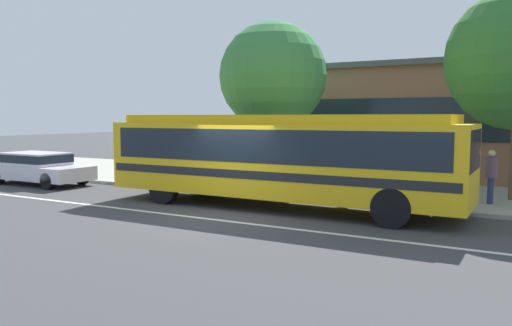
{
  "coord_description": "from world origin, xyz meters",
  "views": [
    {
      "loc": [
        7.58,
        -11.9,
        2.74
      ],
      "look_at": [
        -0.12,
        1.83,
        1.3
      ],
      "focal_mm": 35.65,
      "sensor_mm": 36.0,
      "label": 1
    }
  ],
  "objects_px": {
    "sedan_behind_bus": "(38,167)",
    "pedestrian_standing_by_tree": "(491,173)",
    "transit_bus": "(279,154)",
    "street_tree_near_stop": "(273,76)",
    "pedestrian_waiting_near_sign": "(460,172)",
    "bus_stop_sign": "(435,156)",
    "pedestrian_walking_along_curb": "(355,167)"
  },
  "relations": [
    {
      "from": "sedan_behind_bus",
      "to": "pedestrian_standing_by_tree",
      "type": "distance_m",
      "value": 16.76
    },
    {
      "from": "transit_bus",
      "to": "pedestrian_waiting_near_sign",
      "type": "xyz_separation_m",
      "value": [
        4.78,
        2.38,
        -0.51
      ]
    },
    {
      "from": "transit_bus",
      "to": "bus_stop_sign",
      "type": "relative_size",
      "value": 4.75
    },
    {
      "from": "transit_bus",
      "to": "sedan_behind_bus",
      "type": "xyz_separation_m",
      "value": [
        -10.91,
        0.01,
        -0.9
      ]
    },
    {
      "from": "pedestrian_walking_along_curb",
      "to": "transit_bus",
      "type": "bearing_deg",
      "value": -123.8
    },
    {
      "from": "transit_bus",
      "to": "pedestrian_standing_by_tree",
      "type": "bearing_deg",
      "value": 29.57
    },
    {
      "from": "pedestrian_waiting_near_sign",
      "to": "pedestrian_standing_by_tree",
      "type": "bearing_deg",
      "value": 44.73
    },
    {
      "from": "pedestrian_waiting_near_sign",
      "to": "pedestrian_standing_by_tree",
      "type": "relative_size",
      "value": 1.05
    },
    {
      "from": "pedestrian_waiting_near_sign",
      "to": "street_tree_near_stop",
      "type": "bearing_deg",
      "value": 168.25
    },
    {
      "from": "pedestrian_walking_along_curb",
      "to": "pedestrian_standing_by_tree",
      "type": "distance_m",
      "value": 4.05
    },
    {
      "from": "pedestrian_waiting_near_sign",
      "to": "pedestrian_walking_along_curb",
      "type": "relative_size",
      "value": 1.02
    },
    {
      "from": "pedestrian_standing_by_tree",
      "to": "bus_stop_sign",
      "type": "bearing_deg",
      "value": -141.9
    },
    {
      "from": "pedestrian_walking_along_curb",
      "to": "bus_stop_sign",
      "type": "xyz_separation_m",
      "value": [
        2.54,
        -0.33,
        0.51
      ]
    },
    {
      "from": "pedestrian_waiting_near_sign",
      "to": "bus_stop_sign",
      "type": "relative_size",
      "value": 0.74
    },
    {
      "from": "pedestrian_walking_along_curb",
      "to": "bus_stop_sign",
      "type": "relative_size",
      "value": 0.73
    },
    {
      "from": "transit_bus",
      "to": "bus_stop_sign",
      "type": "xyz_separation_m",
      "value": [
        4.12,
        2.03,
        -0.03
      ]
    },
    {
      "from": "pedestrian_standing_by_tree",
      "to": "transit_bus",
      "type": "bearing_deg",
      "value": -150.43
    },
    {
      "from": "pedestrian_waiting_near_sign",
      "to": "street_tree_near_stop",
      "type": "xyz_separation_m",
      "value": [
        -6.96,
        1.45,
        3.16
      ]
    },
    {
      "from": "sedan_behind_bus",
      "to": "street_tree_near_stop",
      "type": "relative_size",
      "value": 0.74
    },
    {
      "from": "pedestrian_standing_by_tree",
      "to": "street_tree_near_stop",
      "type": "height_order",
      "value": "street_tree_near_stop"
    },
    {
      "from": "bus_stop_sign",
      "to": "street_tree_near_stop",
      "type": "bearing_deg",
      "value": 164.03
    },
    {
      "from": "pedestrian_waiting_near_sign",
      "to": "bus_stop_sign",
      "type": "height_order",
      "value": "bus_stop_sign"
    },
    {
      "from": "sedan_behind_bus",
      "to": "pedestrian_standing_by_tree",
      "type": "xyz_separation_m",
      "value": [
        16.46,
        3.14,
        0.34
      ]
    },
    {
      "from": "transit_bus",
      "to": "pedestrian_walking_along_curb",
      "type": "bearing_deg",
      "value": 56.2
    },
    {
      "from": "pedestrian_waiting_near_sign",
      "to": "pedestrian_standing_by_tree",
      "type": "xyz_separation_m",
      "value": [
        0.77,
        0.77,
        -0.05
      ]
    },
    {
      "from": "bus_stop_sign",
      "to": "street_tree_near_stop",
      "type": "height_order",
      "value": "street_tree_near_stop"
    },
    {
      "from": "sedan_behind_bus",
      "to": "pedestrian_waiting_near_sign",
      "type": "bearing_deg",
      "value": 8.61
    },
    {
      "from": "pedestrian_standing_by_tree",
      "to": "street_tree_near_stop",
      "type": "xyz_separation_m",
      "value": [
        -7.74,
        0.68,
        3.21
      ]
    },
    {
      "from": "pedestrian_waiting_near_sign",
      "to": "bus_stop_sign",
      "type": "distance_m",
      "value": 0.89
    },
    {
      "from": "pedestrian_walking_along_curb",
      "to": "pedestrian_standing_by_tree",
      "type": "height_order",
      "value": "pedestrian_walking_along_curb"
    },
    {
      "from": "street_tree_near_stop",
      "to": "pedestrian_waiting_near_sign",
      "type": "bearing_deg",
      "value": -11.75
    },
    {
      "from": "transit_bus",
      "to": "street_tree_near_stop",
      "type": "height_order",
      "value": "street_tree_near_stop"
    }
  ]
}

